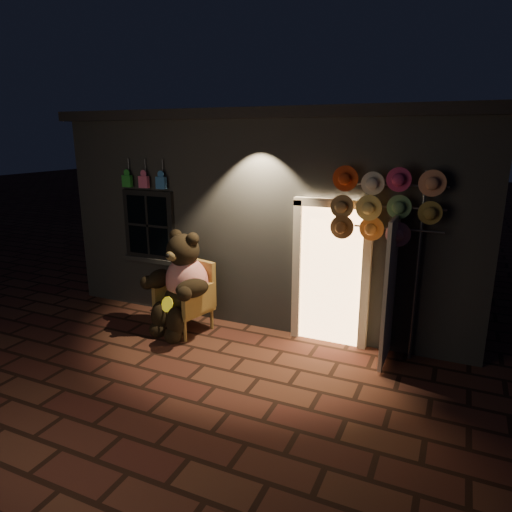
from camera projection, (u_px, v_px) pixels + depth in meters
The scene contains 5 objects.
ground at pixel (204, 365), 6.28m from camera, with size 60.00×60.00×0.00m, color #4F2C1E.
shop_building at pixel (301, 202), 9.34m from camera, with size 7.30×5.95×3.51m.
wicker_armchair at pixel (188, 296), 7.34m from camera, with size 0.91×0.86×1.12m.
teddy_bear at pixel (182, 284), 7.16m from camera, with size 1.18×1.04×1.67m.
hat_rack at pixel (382, 207), 6.03m from camera, with size 1.51×0.22×2.65m.
Camera 1 is at (3.00, -4.88, 3.07)m, focal length 32.00 mm.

